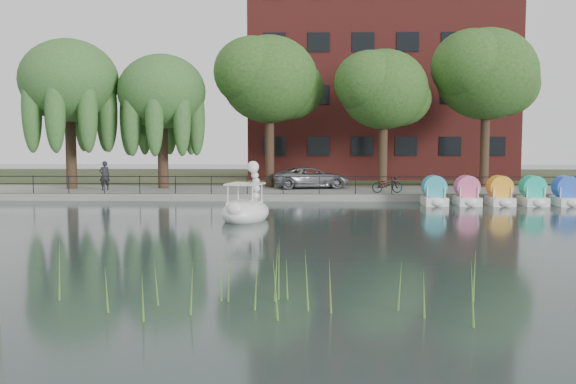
{
  "coord_description": "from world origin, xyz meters",
  "views": [
    {
      "loc": [
        1.16,
        -22.11,
        3.56
      ],
      "look_at": [
        0.5,
        4.0,
        1.3
      ],
      "focal_mm": 40.0,
      "sensor_mm": 36.0,
      "label": 1
    }
  ],
  "objects_px": {
    "bicycle": "(387,184)",
    "minivan": "(312,176)",
    "swan_boat": "(246,207)",
    "pedestrian": "(104,173)"
  },
  "relations": [
    {
      "from": "minivan",
      "to": "swan_boat",
      "type": "xyz_separation_m",
      "value": [
        -2.94,
        -12.1,
        -0.6
      ]
    },
    {
      "from": "minivan",
      "to": "bicycle",
      "type": "relative_size",
      "value": 3.14
    },
    {
      "from": "swan_boat",
      "to": "minivan",
      "type": "bearing_deg",
      "value": 91.27
    },
    {
      "from": "minivan",
      "to": "swan_boat",
      "type": "height_order",
      "value": "swan_boat"
    },
    {
      "from": "minivan",
      "to": "pedestrian",
      "type": "bearing_deg",
      "value": 87.06
    },
    {
      "from": "minivan",
      "to": "pedestrian",
      "type": "distance_m",
      "value": 12.39
    },
    {
      "from": "pedestrian",
      "to": "swan_boat",
      "type": "bearing_deg",
      "value": 99.93
    },
    {
      "from": "minivan",
      "to": "bicycle",
      "type": "xyz_separation_m",
      "value": [
        4.23,
        -3.06,
        -0.25
      ]
    },
    {
      "from": "pedestrian",
      "to": "swan_boat",
      "type": "relative_size",
      "value": 0.59
    },
    {
      "from": "bicycle",
      "to": "minivan",
      "type": "bearing_deg",
      "value": 48.69
    }
  ]
}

